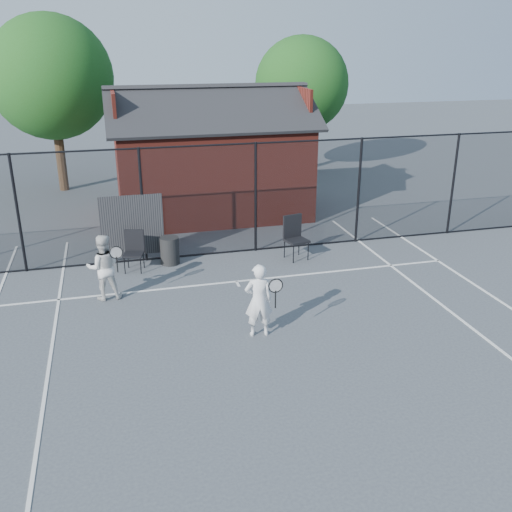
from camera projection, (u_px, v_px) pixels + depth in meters
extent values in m
plane|color=#41454B|center=(271.00, 341.00, 11.10)|extent=(80.00, 80.00, 0.00)
cube|color=silver|center=(236.00, 281.00, 13.81)|extent=(11.00, 0.06, 0.01)
cube|color=silver|center=(38.00, 441.00, 8.32)|extent=(0.06, 18.00, 0.01)
cube|color=silver|center=(238.00, 284.00, 13.67)|extent=(0.06, 0.30, 0.01)
cylinder|color=black|center=(18.00, 214.00, 13.91)|extent=(0.07, 0.07, 3.00)
cylinder|color=black|center=(143.00, 206.00, 14.61)|extent=(0.07, 0.07, 3.00)
cylinder|color=black|center=(256.00, 198.00, 15.32)|extent=(0.07, 0.07, 3.00)
cylinder|color=black|center=(359.00, 191.00, 16.03)|extent=(0.07, 0.07, 3.00)
cylinder|color=black|center=(453.00, 185.00, 16.74)|extent=(0.07, 0.07, 3.00)
cylinder|color=black|center=(218.00, 145.00, 14.56)|extent=(22.00, 0.04, 0.04)
cylinder|color=black|center=(220.00, 253.00, 15.61)|extent=(22.00, 0.04, 0.04)
cube|color=black|center=(219.00, 201.00, 15.09)|extent=(22.00, 3.00, 0.01)
cube|color=black|center=(132.00, 225.00, 14.70)|extent=(1.60, 0.04, 1.60)
cube|color=maroon|center=(211.00, 169.00, 18.82)|extent=(6.00, 4.00, 3.00)
cube|color=black|center=(215.00, 109.00, 17.19)|extent=(6.50, 2.36, 1.32)
cube|color=black|center=(203.00, 102.00, 19.00)|extent=(6.50, 2.36, 1.32)
cube|color=maroon|center=(114.00, 108.00, 17.40)|extent=(0.10, 2.80, 1.06)
cube|color=maroon|center=(297.00, 103.00, 18.79)|extent=(0.10, 2.80, 1.06)
cylinder|color=#352415|center=(61.00, 158.00, 21.80)|extent=(0.36, 0.36, 2.52)
sphere|color=#1D4D16|center=(51.00, 77.00, 20.75)|extent=(4.48, 4.48, 4.48)
cylinder|color=#352415|center=(300.00, 145.00, 25.11)|extent=(0.36, 0.36, 2.23)
sphere|color=#1D4D16|center=(302.00, 84.00, 24.18)|extent=(3.97, 3.97, 3.97)
imported|color=white|center=(259.00, 300.00, 11.07)|extent=(0.58, 0.41, 1.50)
torus|color=black|center=(276.00, 286.00, 10.71)|extent=(0.29, 0.02, 0.29)
cylinder|color=black|center=(275.00, 299.00, 10.81)|extent=(0.03, 0.03, 0.36)
imported|color=silver|center=(103.00, 267.00, 12.66)|extent=(0.75, 0.59, 1.51)
torus|color=black|center=(116.00, 252.00, 12.30)|extent=(0.30, 0.02, 0.30)
cylinder|color=black|center=(117.00, 265.00, 12.41)|extent=(0.03, 0.03, 0.36)
cube|color=black|center=(133.00, 252.00, 14.28)|extent=(0.60, 0.61, 1.01)
cube|color=black|center=(297.00, 239.00, 15.05)|extent=(0.67, 0.68, 1.14)
cylinder|color=#262626|center=(170.00, 251.00, 14.80)|extent=(0.57, 0.57, 0.72)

